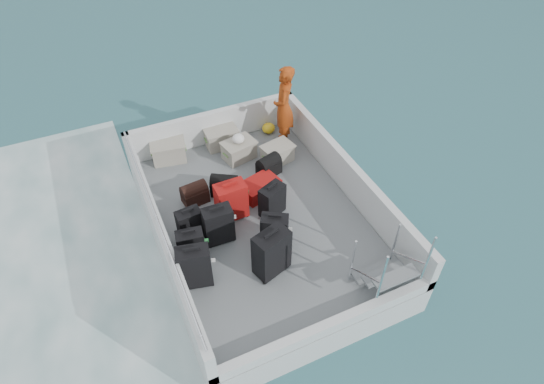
# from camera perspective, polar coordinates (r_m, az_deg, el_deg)

# --- Properties ---
(ground) EXTENTS (160.00, 160.00, 0.00)m
(ground) POSITION_cam_1_polar(r_m,az_deg,el_deg) (8.49, -1.43, -5.90)
(ground) COLOR #16464D
(ground) RESTS_ON ground
(ferry_hull) EXTENTS (3.60, 5.00, 0.60)m
(ferry_hull) POSITION_cam_1_polar(r_m,az_deg,el_deg) (8.27, -1.47, -4.56)
(ferry_hull) COLOR silver
(ferry_hull) RESTS_ON ground
(deck) EXTENTS (3.30, 4.70, 0.02)m
(deck) POSITION_cam_1_polar(r_m,az_deg,el_deg) (8.04, -1.50, -3.09)
(deck) COLOR slate
(deck) RESTS_ON ferry_hull
(deck_fittings) EXTENTS (3.60, 5.00, 0.90)m
(deck_fittings) POSITION_cam_1_polar(r_m,az_deg,el_deg) (7.66, 1.78, -1.94)
(deck_fittings) COLOR silver
(deck_fittings) RESTS_ON deck
(suitcase_0) EXTENTS (0.54, 0.38, 0.76)m
(suitcase_0) POSITION_cam_1_polar(r_m,az_deg,el_deg) (6.93, -9.68, -9.28)
(suitcase_0) COLOR black
(suitcase_0) RESTS_ON deck
(suitcase_1) EXTENTS (0.45, 0.30, 0.63)m
(suitcase_1) POSITION_cam_1_polar(r_m,az_deg,el_deg) (7.27, -10.09, -6.79)
(suitcase_1) COLOR black
(suitcase_1) RESTS_ON deck
(suitcase_2) EXTENTS (0.42, 0.27, 0.58)m
(suitcase_2) POSITION_cam_1_polar(r_m,az_deg,el_deg) (7.62, -10.27, -4.03)
(suitcase_2) COLOR black
(suitcase_2) RESTS_ON deck
(suitcase_3) EXTENTS (0.62, 0.47, 0.83)m
(suitcase_3) POSITION_cam_1_polar(r_m,az_deg,el_deg) (6.95, -0.05, -7.69)
(suitcase_3) COLOR black
(suitcase_3) RESTS_ON deck
(suitcase_4) EXTENTS (0.49, 0.30, 0.70)m
(suitcase_4) POSITION_cam_1_polar(r_m,az_deg,el_deg) (7.46, -6.74, -4.16)
(suitcase_4) COLOR black
(suitcase_4) RESTS_ON deck
(suitcase_5) EXTENTS (0.53, 0.32, 0.72)m
(suitcase_5) POSITION_cam_1_polar(r_m,az_deg,el_deg) (7.81, -5.12, -1.16)
(suitcase_5) COLOR #9E0C12
(suitcase_5) RESTS_ON deck
(suitcase_6) EXTENTS (0.51, 0.45, 0.61)m
(suitcase_6) POSITION_cam_1_polar(r_m,az_deg,el_deg) (7.39, 0.31, -4.88)
(suitcase_6) COLOR black
(suitcase_6) RESTS_ON deck
(suitcase_7) EXTENTS (0.51, 0.41, 0.63)m
(suitcase_7) POSITION_cam_1_polar(r_m,az_deg,el_deg) (7.85, 0.02, -1.13)
(suitcase_7) COLOR black
(suitcase_7) RESTS_ON deck
(suitcase_8) EXTENTS (0.80, 0.63, 0.28)m
(suitcase_8) POSITION_cam_1_polar(r_m,az_deg,el_deg) (8.35, -1.55, 0.56)
(suitcase_8) COLOR #9E0C12
(suitcase_8) RESTS_ON deck
(duffel_0) EXTENTS (0.49, 0.35, 0.32)m
(duffel_0) POSITION_cam_1_polar(r_m,az_deg,el_deg) (8.29, -9.65, -0.35)
(duffel_0) COLOR black
(duffel_0) RESTS_ON deck
(duffel_1) EXTENTS (0.57, 0.51, 0.32)m
(duffel_1) POSITION_cam_1_polar(r_m,az_deg,el_deg) (8.38, -5.99, 0.67)
(duffel_1) COLOR black
(duffel_1) RESTS_ON deck
(duffel_2) EXTENTS (0.50, 0.42, 0.32)m
(duffel_2) POSITION_cam_1_polar(r_m,az_deg,el_deg) (8.74, -0.39, 3.14)
(duffel_2) COLOR black
(duffel_2) RESTS_ON deck
(crate_0) EXTENTS (0.70, 0.54, 0.38)m
(crate_0) POSITION_cam_1_polar(r_m,az_deg,el_deg) (9.29, -12.82, 4.95)
(crate_0) COLOR #A6A091
(crate_0) RESTS_ON deck
(crate_1) EXTENTS (0.63, 0.44, 0.38)m
(crate_1) POSITION_cam_1_polar(r_m,az_deg,el_deg) (9.48, -6.40, 6.77)
(crate_1) COLOR #A6A091
(crate_1) RESTS_ON deck
(crate_2) EXTENTS (0.67, 0.53, 0.36)m
(crate_2) POSITION_cam_1_polar(r_m,az_deg,el_deg) (9.12, -4.15, 5.19)
(crate_2) COLOR #A6A091
(crate_2) RESTS_ON deck
(crate_3) EXTENTS (0.64, 0.50, 0.34)m
(crate_3) POSITION_cam_1_polar(r_m,az_deg,el_deg) (9.03, 0.71, 4.79)
(crate_3) COLOR #A6A091
(crate_3) RESTS_ON deck
(yellow_bag) EXTENTS (0.28, 0.26, 0.22)m
(yellow_bag) POSITION_cam_1_polar(r_m,az_deg,el_deg) (9.83, -0.44, 8.02)
(yellow_bag) COLOR yellow
(yellow_bag) RESTS_ON deck
(white_bag) EXTENTS (0.24, 0.24, 0.18)m
(white_bag) POSITION_cam_1_polar(r_m,az_deg,el_deg) (8.96, -4.24, 6.54)
(white_bag) COLOR white
(white_bag) RESTS_ON crate_2
(passenger) EXTENTS (0.66, 0.75, 1.72)m
(passenger) POSITION_cam_1_polar(r_m,az_deg,el_deg) (9.13, 1.48, 10.61)
(passenger) COLOR #DB4E14
(passenger) RESTS_ON deck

